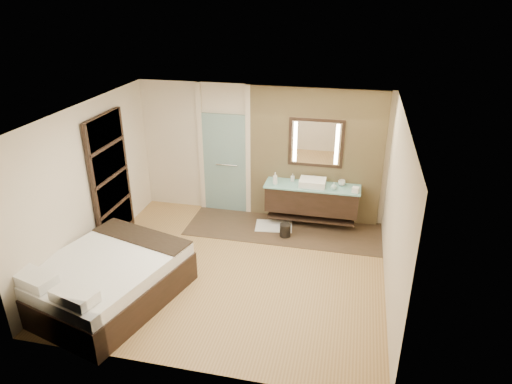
% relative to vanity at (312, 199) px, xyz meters
% --- Properties ---
extents(floor, '(5.00, 5.00, 0.00)m').
position_rel_vanity_xyz_m(floor, '(-1.10, -1.92, -0.58)').
color(floor, olive).
rests_on(floor, ground).
extents(tile_strip, '(3.80, 1.30, 0.01)m').
position_rel_vanity_xyz_m(tile_strip, '(-0.50, -0.32, -0.57)').
color(tile_strip, '#3D3021').
rests_on(tile_strip, floor).
extents(stone_wall, '(2.60, 0.08, 2.70)m').
position_rel_vanity_xyz_m(stone_wall, '(0.00, 0.29, 0.77)').
color(stone_wall, tan).
rests_on(stone_wall, floor).
extents(vanity, '(1.85, 0.55, 0.88)m').
position_rel_vanity_xyz_m(vanity, '(0.00, 0.00, 0.00)').
color(vanity, black).
rests_on(vanity, stone_wall).
extents(mirror_unit, '(1.06, 0.04, 0.96)m').
position_rel_vanity_xyz_m(mirror_unit, '(0.00, 0.24, 1.07)').
color(mirror_unit, black).
rests_on(mirror_unit, stone_wall).
extents(frosted_door, '(1.10, 0.12, 2.70)m').
position_rel_vanity_xyz_m(frosted_door, '(-1.85, 0.28, 0.56)').
color(frosted_door, '#BBEDEB').
rests_on(frosted_door, floor).
extents(shoji_partition, '(0.06, 1.20, 2.40)m').
position_rel_vanity_xyz_m(shoji_partition, '(-3.53, -1.32, 0.63)').
color(shoji_partition, black).
rests_on(shoji_partition, floor).
extents(bed, '(2.28, 2.58, 0.84)m').
position_rel_vanity_xyz_m(bed, '(-2.75, -3.08, -0.23)').
color(bed, black).
rests_on(bed, floor).
extents(bath_mat, '(0.78, 0.59, 0.02)m').
position_rel_vanity_xyz_m(bath_mat, '(-0.70, -0.26, -0.56)').
color(bath_mat, silver).
rests_on(bath_mat, floor).
extents(waste_bin, '(0.23, 0.23, 0.26)m').
position_rel_vanity_xyz_m(waste_bin, '(-0.42, -0.59, -0.45)').
color(waste_bin, black).
rests_on(waste_bin, floor).
extents(tissue_box, '(0.14, 0.14, 0.10)m').
position_rel_vanity_xyz_m(tissue_box, '(0.82, -0.15, 0.33)').
color(tissue_box, white).
rests_on(tissue_box, vanity).
extents(soap_bottle_a, '(0.10, 0.10, 0.25)m').
position_rel_vanity_xyz_m(soap_bottle_a, '(-0.72, -0.11, 0.41)').
color(soap_bottle_a, white).
rests_on(soap_bottle_a, vanity).
extents(soap_bottle_b, '(0.08, 0.08, 0.16)m').
position_rel_vanity_xyz_m(soap_bottle_b, '(-0.41, 0.11, 0.36)').
color(soap_bottle_b, '#B2B2B2').
rests_on(soap_bottle_b, vanity).
extents(soap_bottle_c, '(0.14, 0.14, 0.15)m').
position_rel_vanity_xyz_m(soap_bottle_c, '(0.41, -0.11, 0.36)').
color(soap_bottle_c, '#A8D4CE').
rests_on(soap_bottle_c, vanity).
extents(cup, '(0.15, 0.15, 0.11)m').
position_rel_vanity_xyz_m(cup, '(0.55, 0.12, 0.34)').
color(cup, white).
rests_on(cup, vanity).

